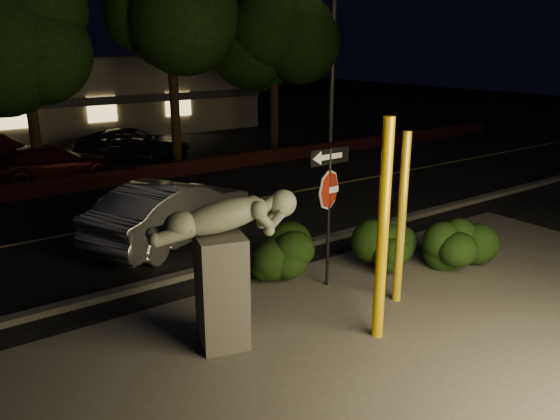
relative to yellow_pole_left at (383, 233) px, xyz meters
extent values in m
plane|color=black|center=(0.52, 11.06, -1.80)|extent=(90.00, 90.00, 0.00)
cube|color=#4C4944|center=(0.52, 0.06, -1.79)|extent=(14.00, 6.00, 0.02)
cube|color=black|center=(0.52, 8.06, -1.79)|extent=(80.00, 8.00, 0.01)
cube|color=gold|center=(0.52, 8.06, -1.78)|extent=(80.00, 0.12, 0.00)
cube|color=#4C4944|center=(0.52, 3.96, -1.74)|extent=(80.00, 0.25, 0.12)
cube|color=#4E1919|center=(0.52, 12.36, -1.55)|extent=(40.00, 0.35, 0.50)
cube|color=black|center=(0.52, 18.06, -1.79)|extent=(40.00, 12.00, 0.01)
cube|color=gray|center=(0.52, 26.06, 0.20)|extent=(22.00, 10.00, 4.00)
cube|color=#333338|center=(0.52, 20.96, 0.20)|extent=(22.00, 0.20, 0.40)
cube|color=#FFD87F|center=(-1.48, 21.01, -0.20)|extent=(1.40, 0.08, 1.20)
cube|color=#FFD87F|center=(2.52, 21.01, -0.20)|extent=(1.40, 0.08, 1.20)
cube|color=#FFD87F|center=(6.52, 21.01, -0.20)|extent=(1.40, 0.08, 1.20)
cylinder|color=black|center=(-1.98, 14.26, 0.33)|extent=(0.36, 0.36, 4.25)
cylinder|color=black|center=(3.02, 13.86, 0.20)|extent=(0.36, 0.36, 4.00)
ellipsoid|color=black|center=(3.02, 13.86, 3.88)|extent=(4.80, 4.80, 4.32)
cylinder|color=black|center=(8.02, 14.36, 0.15)|extent=(0.36, 0.36, 3.90)
ellipsoid|color=black|center=(8.02, 14.36, 3.64)|extent=(4.40, 4.40, 3.96)
cylinder|color=yellow|center=(0.00, 0.00, 0.00)|extent=(0.18, 0.18, 3.60)
cylinder|color=yellow|center=(1.23, 0.72, -0.21)|extent=(0.16, 0.16, 3.18)
cylinder|color=black|center=(0.60, 1.98, -0.42)|extent=(0.06, 0.06, 2.75)
cube|color=white|center=(0.60, 1.98, 0.17)|extent=(0.41, 0.04, 0.12)
cube|color=black|center=(0.60, 1.98, 0.81)|extent=(0.93, 0.05, 0.30)
cube|color=white|center=(0.60, 1.98, 0.81)|extent=(0.59, 0.03, 0.12)
cube|color=#4C4944|center=(-2.18, 1.24, -0.88)|extent=(0.88, 0.88, 1.84)
sphere|color=slate|center=(-1.21, 0.97, 0.45)|extent=(0.43, 0.43, 0.43)
ellipsoid|color=black|center=(0.28, 2.84, -1.23)|extent=(2.36, 1.47, 1.14)
ellipsoid|color=black|center=(2.33, 1.79, -1.20)|extent=(1.94, 1.21, 1.20)
ellipsoid|color=black|center=(3.66, 0.99, -1.23)|extent=(1.88, 1.47, 1.14)
cylinder|color=#4E4E53|center=(9.65, 12.42, 2.88)|extent=(0.19, 0.19, 9.36)
imported|color=#AFB0B4|center=(-0.75, 6.14, -1.05)|extent=(4.81, 3.36, 1.50)
imported|color=#390B0C|center=(-1.51, 14.33, -1.19)|extent=(4.25, 1.78, 1.22)
imported|color=black|center=(2.13, 16.18, -1.16)|extent=(5.06, 3.92, 1.28)
camera|label=1|loc=(-5.93, -5.55, 2.79)|focal=35.00mm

